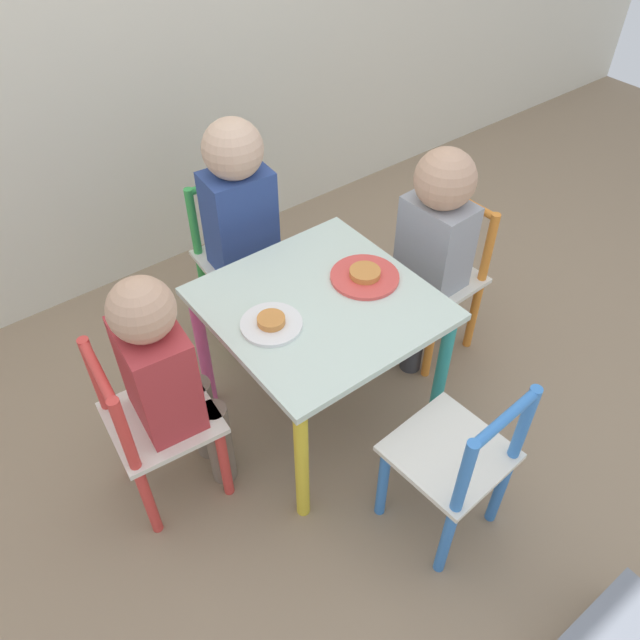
{
  "coord_description": "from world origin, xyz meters",
  "views": [
    {
      "loc": [
        -0.75,
        -0.97,
        1.56
      ],
      "look_at": [
        0.0,
        0.0,
        0.39
      ],
      "focal_mm": 35.0,
      "sensor_mm": 36.0,
      "label": 1
    }
  ],
  "objects_px": {
    "kids_table": "(320,321)",
    "chair_blue": "(455,464)",
    "chair_red": "(155,427)",
    "chair_green": "(239,262)",
    "child_right": "(432,239)",
    "chair_orange": "(438,280)",
    "plate_right": "(365,276)",
    "child_back": "(242,215)",
    "child_left": "(167,374)",
    "plate_left": "(271,323)"
  },
  "relations": [
    {
      "from": "chair_orange",
      "to": "chair_red",
      "type": "bearing_deg",
      "value": -94.01
    },
    {
      "from": "kids_table",
      "to": "chair_green",
      "type": "bearing_deg",
      "value": 85.48
    },
    {
      "from": "chair_red",
      "to": "child_left",
      "type": "distance_m",
      "value": 0.18
    },
    {
      "from": "kids_table",
      "to": "child_right",
      "type": "relative_size",
      "value": 0.75
    },
    {
      "from": "child_right",
      "to": "plate_left",
      "type": "relative_size",
      "value": 4.68
    },
    {
      "from": "chair_red",
      "to": "chair_green",
      "type": "bearing_deg",
      "value": -44.57
    },
    {
      "from": "child_back",
      "to": "plate_left",
      "type": "relative_size",
      "value": 4.96
    },
    {
      "from": "kids_table",
      "to": "chair_green",
      "type": "xyz_separation_m",
      "value": [
        0.04,
        0.49,
        -0.12
      ]
    },
    {
      "from": "chair_blue",
      "to": "chair_red",
      "type": "bearing_deg",
      "value": -49.61
    },
    {
      "from": "kids_table",
      "to": "chair_orange",
      "type": "distance_m",
      "value": 0.51
    },
    {
      "from": "chair_green",
      "to": "child_right",
      "type": "height_order",
      "value": "child_right"
    },
    {
      "from": "chair_orange",
      "to": "child_left",
      "type": "xyz_separation_m",
      "value": [
        -0.93,
        0.02,
        0.17
      ]
    },
    {
      "from": "kids_table",
      "to": "plate_left",
      "type": "height_order",
      "value": "plate_left"
    },
    {
      "from": "chair_orange",
      "to": "child_back",
      "type": "relative_size",
      "value": 0.68
    },
    {
      "from": "child_right",
      "to": "chair_green",
      "type": "bearing_deg",
      "value": -142.81
    },
    {
      "from": "chair_green",
      "to": "chair_blue",
      "type": "bearing_deg",
      "value": -85.82
    },
    {
      "from": "plate_left",
      "to": "chair_blue",
      "type": "bearing_deg",
      "value": -69.24
    },
    {
      "from": "kids_table",
      "to": "chair_green",
      "type": "height_order",
      "value": "chair_green"
    },
    {
      "from": "chair_orange",
      "to": "child_back",
      "type": "xyz_separation_m",
      "value": [
        -0.46,
        0.41,
        0.22
      ]
    },
    {
      "from": "kids_table",
      "to": "chair_blue",
      "type": "xyz_separation_m",
      "value": [
        0.03,
        -0.5,
        -0.12
      ]
    },
    {
      "from": "child_right",
      "to": "chair_blue",
      "type": "bearing_deg",
      "value": -40.59
    },
    {
      "from": "chair_orange",
      "to": "child_left",
      "type": "bearing_deg",
      "value": -93.74
    },
    {
      "from": "chair_red",
      "to": "chair_blue",
      "type": "height_order",
      "value": "same"
    },
    {
      "from": "child_back",
      "to": "kids_table",
      "type": "bearing_deg",
      "value": -90.0
    },
    {
      "from": "child_right",
      "to": "child_back",
      "type": "bearing_deg",
      "value": -138.68
    },
    {
      "from": "child_right",
      "to": "plate_left",
      "type": "distance_m",
      "value": 0.59
    },
    {
      "from": "chair_orange",
      "to": "chair_red",
      "type": "relative_size",
      "value": 1.0
    },
    {
      "from": "chair_red",
      "to": "child_left",
      "type": "xyz_separation_m",
      "value": [
        0.06,
        -0.01,
        0.17
      ]
    },
    {
      "from": "plate_left",
      "to": "child_left",
      "type": "bearing_deg",
      "value": 171.64
    },
    {
      "from": "chair_red",
      "to": "child_back",
      "type": "distance_m",
      "value": 0.69
    },
    {
      "from": "child_right",
      "to": "plate_right",
      "type": "xyz_separation_m",
      "value": [
        -0.28,
        -0.02,
        0.01
      ]
    },
    {
      "from": "child_left",
      "to": "plate_right",
      "type": "xyz_separation_m",
      "value": [
        0.59,
        -0.04,
        0.04
      ]
    },
    {
      "from": "chair_orange",
      "to": "child_right",
      "type": "distance_m",
      "value": 0.2
    },
    {
      "from": "chair_green",
      "to": "chair_blue",
      "type": "relative_size",
      "value": 1.0
    },
    {
      "from": "chair_blue",
      "to": "child_right",
      "type": "bearing_deg",
      "value": -131.79
    },
    {
      "from": "chair_blue",
      "to": "plate_left",
      "type": "height_order",
      "value": "chair_blue"
    },
    {
      "from": "chair_orange",
      "to": "chair_green",
      "type": "relative_size",
      "value": 1.0
    },
    {
      "from": "chair_orange",
      "to": "plate_right",
      "type": "distance_m",
      "value": 0.4
    },
    {
      "from": "chair_green",
      "to": "plate_right",
      "type": "xyz_separation_m",
      "value": [
        0.12,
        -0.49,
        0.2
      ]
    },
    {
      "from": "chair_red",
      "to": "child_back",
      "type": "relative_size",
      "value": 0.68
    },
    {
      "from": "chair_blue",
      "to": "child_right",
      "type": "relative_size",
      "value": 0.72
    },
    {
      "from": "chair_orange",
      "to": "child_right",
      "type": "bearing_deg",
      "value": -90.0
    },
    {
      "from": "child_right",
      "to": "plate_right",
      "type": "height_order",
      "value": "child_right"
    },
    {
      "from": "child_back",
      "to": "plate_right",
      "type": "xyz_separation_m",
      "value": [
        0.12,
        -0.44,
        -0.01
      ]
    },
    {
      "from": "chair_green",
      "to": "child_right",
      "type": "relative_size",
      "value": 0.72
    },
    {
      "from": "chair_green",
      "to": "plate_left",
      "type": "height_order",
      "value": "chair_green"
    },
    {
      "from": "chair_orange",
      "to": "chair_blue",
      "type": "bearing_deg",
      "value": -44.4
    },
    {
      "from": "chair_blue",
      "to": "child_back",
      "type": "bearing_deg",
      "value": -93.91
    },
    {
      "from": "chair_red",
      "to": "chair_green",
      "type": "distance_m",
      "value": 0.7
    },
    {
      "from": "plate_right",
      "to": "plate_left",
      "type": "relative_size",
      "value": 1.2
    }
  ]
}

